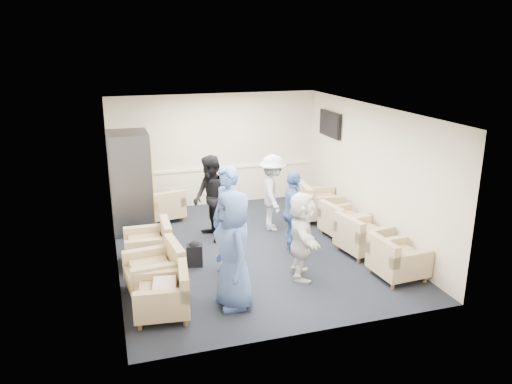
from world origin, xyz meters
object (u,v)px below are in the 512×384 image
object	(u,v)px
vending_machine	(130,182)
person_front_right	(302,235)
armchair_right_midnear	(361,237)
armchair_right_far	(317,205)
armchair_left_near	(166,297)
person_mid_left	(228,222)
person_back_left	(211,199)
armchair_right_near	(396,261)
armchair_corner	(165,207)
armchair_right_midfar	(342,222)
armchair_left_far	(151,246)
armchair_left_mid	(158,272)
person_front_left	(234,250)
person_back_right	(273,193)
person_mid_right	(293,212)

from	to	relation	value
vending_machine	person_front_right	xyz separation A→B (m)	(2.57, -3.16, -0.29)
armchair_right_midnear	person_front_right	world-z (taller)	person_front_right
armchair_right_far	armchair_right_midnear	bearing A→B (deg)	-172.98
person_front_right	armchair_left_near	bearing A→B (deg)	119.72
vending_machine	person_mid_left	size ratio (longest dim) A/B	1.10
armchair_left_near	armchair_right_midnear	world-z (taller)	armchair_right_midnear
person_mid_left	person_back_left	world-z (taller)	person_mid_left
person_back_left	armchair_right_far	bearing A→B (deg)	89.36
armchair_right_near	armchair_corner	size ratio (longest dim) A/B	0.94
armchair_right_midfar	vending_machine	bearing A→B (deg)	58.85
armchair_right_far	person_back_left	distance (m)	2.61
person_mid_left	person_front_right	distance (m)	1.27
vending_machine	armchair_left_far	bearing A→B (deg)	-83.81
armchair_left_mid	armchair_right_midfar	distance (m)	4.07
armchair_right_near	person_back_left	world-z (taller)	person_back_left
armchair_corner	person_front_left	xyz separation A→B (m)	(0.51, -4.12, 0.61)
person_front_right	armchair_right_midfar	bearing A→B (deg)	-29.90
person_back_left	armchair_corner	bearing A→B (deg)	-162.76
armchair_right_near	armchair_right_midnear	xyz separation A→B (m)	(-0.07, 1.09, 0.01)
armchair_right_far	vending_machine	world-z (taller)	vending_machine
armchair_right_midnear	person_front_right	size ratio (longest dim) A/B	0.61
armchair_left_far	person_front_left	xyz separation A→B (m)	(1.04, -1.92, 0.59)
armchair_right_midnear	person_front_left	bearing A→B (deg)	104.09
armchair_right_near	armchair_right_far	distance (m)	3.06
armchair_left_mid	person_back_right	world-z (taller)	person_back_right
armchair_corner	vending_machine	world-z (taller)	vending_machine
person_back_right	person_front_right	world-z (taller)	person_back_right
person_back_left	person_mid_left	bearing A→B (deg)	-12.86
armchair_left_near	armchair_left_far	distance (m)	1.93
person_mid_left	armchair_left_near	bearing A→B (deg)	-70.75
vending_machine	person_mid_left	bearing A→B (deg)	-61.71
armchair_left_mid	armchair_right_near	distance (m)	3.97
armchair_right_midnear	vending_machine	size ratio (longest dim) A/B	0.44
vending_machine	person_mid_right	distance (m)	3.53
person_mid_right	person_front_left	bearing A→B (deg)	149.56
armchair_left_mid	person_back_right	size ratio (longest dim) A/B	0.58
armchair_right_midnear	armchair_corner	world-z (taller)	armchair_right_midnear
vending_machine	person_back_right	world-z (taller)	vending_machine
person_back_right	person_mid_right	xyz separation A→B (m)	(-0.03, -1.23, -0.02)
armchair_left_far	armchair_left_mid	bearing A→B (deg)	0.30
armchair_corner	person_back_right	world-z (taller)	person_back_right
armchair_left_far	armchair_corner	size ratio (longest dim) A/B	0.92
armchair_right_midfar	person_back_left	distance (m)	2.71
person_mid_left	person_front_right	world-z (taller)	person_mid_left
person_front_left	armchair_right_midfar	bearing A→B (deg)	122.27
armchair_right_midfar	armchair_corner	bearing A→B (deg)	49.66
armchair_left_mid	vending_machine	world-z (taller)	vending_machine
person_back_right	armchair_left_far	bearing A→B (deg)	121.80
armchair_left_far	vending_machine	distance (m)	1.97
armchair_left_mid	person_back_right	bearing A→B (deg)	121.51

